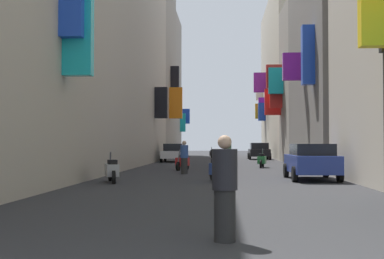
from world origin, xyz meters
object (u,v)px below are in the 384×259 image
pedestrian_near_left (229,152)px  parked_car_black (259,151)px  parked_car_white (174,152)px  scooter_green (262,160)px  scooter_blue (219,169)px  scooter_red (183,162)px  pedestrian_near_right (225,189)px  parked_car_blue (311,161)px  pedestrian_crossing (184,158)px  scooter_orange (227,164)px  scooter_silver (112,170)px  scooter_black (212,154)px

pedestrian_near_left → parked_car_black: bearing=77.2°
parked_car_black → pedestrian_near_left: 13.23m
parked_car_white → scooter_green: (6.28, -9.58, -0.29)m
scooter_green → scooter_blue: bearing=-102.4°
scooter_red → pedestrian_near_right: pedestrian_near_right is taller
parked_car_black → pedestrian_near_right: size_ratio=2.52×
parked_car_blue → pedestrian_crossing: (-5.37, 3.51, 0.02)m
scooter_blue → scooter_green: same height
scooter_blue → scooter_orange: bearing=86.7°
scooter_green → pedestrian_near_right: pedestrian_near_right is taller
scooter_red → pedestrian_near_left: bearing=68.1°
scooter_orange → scooter_silver: (-4.32, -6.40, -0.00)m
scooter_green → scooter_red: bearing=-144.2°
scooter_black → scooter_silver: size_ratio=1.08×
scooter_blue → scooter_silver: size_ratio=0.96×
parked_car_black → pedestrian_near_right: (-3.27, -39.01, -0.01)m
parked_car_white → scooter_black: bearing=73.9°
parked_car_blue → scooter_orange: 5.65m
parked_car_white → pedestrian_near_left: size_ratio=2.36×
scooter_red → parked_car_blue: bearing=-50.2°
parked_car_blue → scooter_red: bearing=129.8°
parked_car_white → scooter_green: parked_car_white is taller
parked_car_blue → scooter_black: size_ratio=1.99×
scooter_blue → pedestrian_near_left: bearing=88.0°
scooter_green → scooter_red: size_ratio=1.08×
scooter_green → pedestrian_near_left: (-1.97, 3.09, 0.41)m
parked_car_black → pedestrian_crossing: bearing=-102.8°
scooter_blue → scooter_red: same height
scooter_blue → pedestrian_crossing: size_ratio=1.11×
scooter_black → parked_car_black: bearing=-37.8°
parked_car_white → pedestrian_near_right: size_ratio=2.60×
parked_car_blue → scooter_orange: parked_car_blue is taller
scooter_red → pedestrian_crossing: pedestrian_crossing is taller
scooter_black → scooter_silver: bearing=-95.5°
parked_car_blue → scooter_silver: (-7.66, -1.86, -0.30)m
scooter_red → scooter_orange: bearing=-44.2°
scooter_red → scooter_silver: 8.93m
parked_car_black → pedestrian_near_left: bearing=-102.8°
scooter_orange → pedestrian_near_right: size_ratio=1.24×
scooter_blue → scooter_red: size_ratio=1.02×
scooter_silver → pedestrian_near_right: 11.80m
scooter_black → pedestrian_near_left: pedestrian_near_left is taller
parked_car_black → parked_car_white: (-7.25, -6.41, -0.04)m
scooter_black → pedestrian_crossing: pedestrian_crossing is taller
parked_car_black → scooter_red: 20.02m
parked_car_black → scooter_blue: size_ratio=2.25×
parked_car_white → pedestrian_near_right: pedestrian_near_right is taller
scooter_blue → scooter_black: size_ratio=0.89×
parked_car_blue → parked_car_black: (-0.23, 26.11, 0.03)m
parked_car_black → parked_car_white: bearing=-138.5°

